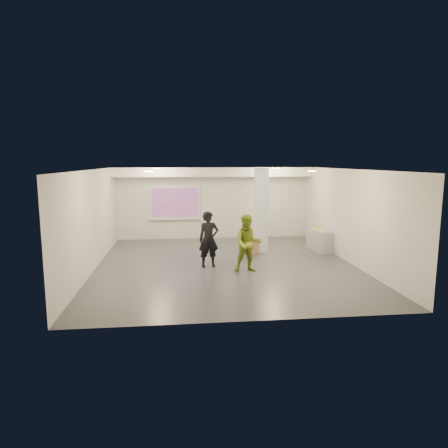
{
  "coord_description": "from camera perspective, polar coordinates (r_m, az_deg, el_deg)",
  "views": [
    {
      "loc": [
        -1.43,
        -12.16,
        3.26
      ],
      "look_at": [
        0.0,
        0.4,
        1.25
      ],
      "focal_mm": 32.0,
      "sensor_mm": 36.0,
      "label": 1
    }
  ],
  "objects": [
    {
      "name": "papers_stack",
      "position": [
        14.84,
        13.85,
        -0.92
      ],
      "size": [
        0.29,
        0.34,
        0.02
      ],
      "primitive_type": "cube",
      "rotation": [
        0.0,
        0.0,
        0.17
      ],
      "color": "silver",
      "rests_on": "credenza"
    },
    {
      "name": "wall_back",
      "position": [
        16.82,
        -1.58,
        3.02
      ],
      "size": [
        8.0,
        0.01,
        3.0
      ],
      "primitive_type": "cube",
      "color": "silver",
      "rests_on": "floor"
    },
    {
      "name": "credenza",
      "position": [
        15.09,
        13.6,
        -2.24
      ],
      "size": [
        0.66,
        1.34,
        0.75
      ],
      "primitive_type": "cube",
      "rotation": [
        0.0,
        0.0,
        0.1
      ],
      "color": "#929497",
      "rests_on": "floor"
    },
    {
      "name": "man",
      "position": [
        11.76,
        3.44,
        -2.8
      ],
      "size": [
        0.87,
        0.7,
        1.7
      ],
      "primitive_type": "imported",
      "rotation": [
        0.0,
        0.0,
        -0.07
      ],
      "color": "olive",
      "rests_on": "floor"
    },
    {
      "name": "postit_pad",
      "position": [
        15.19,
        13.45,
        -0.66
      ],
      "size": [
        0.3,
        0.37,
        0.03
      ],
      "primitive_type": "cube",
      "rotation": [
        0.0,
        0.0,
        -0.25
      ],
      "color": "yellow",
      "rests_on": "credenza"
    },
    {
      "name": "woman",
      "position": [
        12.28,
        -2.19,
        -2.22
      ],
      "size": [
        0.69,
        0.51,
        1.73
      ],
      "primitive_type": "imported",
      "rotation": [
        0.0,
        0.0,
        0.16
      ],
      "color": "black",
      "rests_on": "floor"
    },
    {
      "name": "wall_left",
      "position": [
        12.56,
        -18.24,
        0.52
      ],
      "size": [
        0.01,
        9.0,
        3.0
      ],
      "primitive_type": "cube",
      "color": "silver",
      "rests_on": "floor"
    },
    {
      "name": "cardboard_front",
      "position": [
        14.13,
        2.97,
        -3.32
      ],
      "size": [
        0.49,
        0.32,
        0.48
      ],
      "primitive_type": "cube",
      "rotation": [
        -0.33,
        0.0,
        0.3
      ],
      "color": "olive",
      "rests_on": "floor"
    },
    {
      "name": "column",
      "position": [
        14.38,
        5.32,
        1.96
      ],
      "size": [
        0.52,
        0.52,
        3.0
      ],
      "primitive_type": "cylinder",
      "color": "white",
      "rests_on": "floor"
    },
    {
      "name": "projection_screen",
      "position": [
        16.71,
        -7.05,
        3.01
      ],
      "size": [
        2.1,
        0.13,
        1.42
      ],
      "color": "silver",
      "rests_on": "wall_back"
    },
    {
      "name": "wall_right",
      "position": [
        13.44,
        17.41,
        1.09
      ],
      "size": [
        0.01,
        9.0,
        3.0
      ],
      "primitive_type": "cube",
      "color": "silver",
      "rests_on": "floor"
    },
    {
      "name": "ceiling",
      "position": [
        12.25,
        0.21,
        7.82
      ],
      "size": [
        8.0,
        9.0,
        0.01
      ],
      "primitive_type": "cube",
      "color": "silver",
      "rests_on": "floor"
    },
    {
      "name": "floor",
      "position": [
        12.67,
        0.21,
        -5.87
      ],
      "size": [
        8.0,
        9.0,
        0.01
      ],
      "primitive_type": "cube",
      "color": "#383B40",
      "rests_on": "ground"
    },
    {
      "name": "downlight_ne",
      "position": [
        15.11,
        7.48,
        7.89
      ],
      "size": [
        0.22,
        0.22,
        0.02
      ],
      "primitive_type": "cylinder",
      "color": "#E7B57A",
      "rests_on": "ceiling"
    },
    {
      "name": "downlight_sw",
      "position": [
        10.7,
        -10.71,
        7.38
      ],
      "size": [
        0.22,
        0.22,
        0.02
      ],
      "primitive_type": "cylinder",
      "color": "#E7B57A",
      "rests_on": "ceiling"
    },
    {
      "name": "soffit_band",
      "position": [
        16.18,
        -1.43,
        7.47
      ],
      "size": [
        8.0,
        1.1,
        0.36
      ],
      "primitive_type": "cube",
      "color": "white",
      "rests_on": "ceiling"
    },
    {
      "name": "wall_front",
      "position": [
        7.99,
        3.98,
        -3.7
      ],
      "size": [
        8.0,
        0.01,
        3.0
      ],
      "primitive_type": "cube",
      "color": "silver",
      "rests_on": "floor"
    },
    {
      "name": "downlight_nw",
      "position": [
        14.69,
        -9.58,
        7.81
      ],
      "size": [
        0.22,
        0.22,
        0.02
      ],
      "primitive_type": "cylinder",
      "color": "#E7B57A",
      "rests_on": "ceiling"
    },
    {
      "name": "downlight_se",
      "position": [
        11.27,
        12.4,
        7.4
      ],
      "size": [
        0.22,
        0.22,
        0.02
      ],
      "primitive_type": "cylinder",
      "color": "#E7B57A",
      "rests_on": "ceiling"
    },
    {
      "name": "cardboard_back",
      "position": [
        14.17,
        4.04,
        -3.19
      ],
      "size": [
        0.52,
        0.28,
        0.53
      ],
      "primitive_type": "cube",
      "rotation": [
        -0.23,
        0.0,
        0.25
      ],
      "color": "olive",
      "rests_on": "floor"
    }
  ]
}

